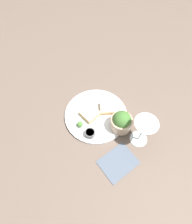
{
  "coord_description": "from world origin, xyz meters",
  "views": [
    {
      "loc": [
        -0.13,
        -0.41,
        0.73
      ],
      "look_at": [
        0.0,
        0.0,
        0.03
      ],
      "focal_mm": 28.0,
      "sensor_mm": 36.0,
      "label": 1
    }
  ],
  "objects_px": {
    "cheese_toast_far": "(108,108)",
    "cheese_toast_near": "(90,113)",
    "salad_bowl": "(121,122)",
    "wine_glass": "(144,129)",
    "sauce_ramekin": "(90,133)",
    "napkin": "(118,162)"
  },
  "relations": [
    {
      "from": "sauce_ramekin",
      "to": "cheese_toast_near",
      "type": "height_order",
      "value": "same"
    },
    {
      "from": "cheese_toast_far",
      "to": "cheese_toast_near",
      "type": "bearing_deg",
      "value": -177.86
    },
    {
      "from": "sauce_ramekin",
      "to": "cheese_toast_near",
      "type": "xyz_separation_m",
      "value": [
        0.03,
        0.1,
        -0.0
      ]
    },
    {
      "from": "napkin",
      "to": "salad_bowl",
      "type": "bearing_deg",
      "value": 66.03
    },
    {
      "from": "wine_glass",
      "to": "sauce_ramekin",
      "type": "bearing_deg",
      "value": 158.86
    },
    {
      "from": "sauce_ramekin",
      "to": "napkin",
      "type": "distance_m",
      "value": 0.17
    },
    {
      "from": "salad_bowl",
      "to": "sauce_ramekin",
      "type": "relative_size",
      "value": 2.25
    },
    {
      "from": "salad_bowl",
      "to": "cheese_toast_near",
      "type": "relative_size",
      "value": 0.99
    },
    {
      "from": "salad_bowl",
      "to": "sauce_ramekin",
      "type": "distance_m",
      "value": 0.15
    },
    {
      "from": "cheese_toast_near",
      "to": "cheese_toast_far",
      "type": "bearing_deg",
      "value": 2.14
    },
    {
      "from": "wine_glass",
      "to": "cheese_toast_far",
      "type": "bearing_deg",
      "value": 114.64
    },
    {
      "from": "salad_bowl",
      "to": "cheese_toast_far",
      "type": "relative_size",
      "value": 1.13
    },
    {
      "from": "wine_glass",
      "to": "napkin",
      "type": "height_order",
      "value": "wine_glass"
    },
    {
      "from": "sauce_ramekin",
      "to": "napkin",
      "type": "bearing_deg",
      "value": -62.47
    },
    {
      "from": "napkin",
      "to": "cheese_toast_near",
      "type": "bearing_deg",
      "value": 101.21
    },
    {
      "from": "cheese_toast_far",
      "to": "napkin",
      "type": "height_order",
      "value": "cheese_toast_far"
    },
    {
      "from": "cheese_toast_far",
      "to": "wine_glass",
      "type": "relative_size",
      "value": 0.59
    },
    {
      "from": "salad_bowl",
      "to": "cheese_toast_near",
      "type": "xyz_separation_m",
      "value": [
        -0.11,
        0.1,
        -0.03
      ]
    },
    {
      "from": "cheese_toast_far",
      "to": "napkin",
      "type": "bearing_deg",
      "value": -99.25
    },
    {
      "from": "wine_glass",
      "to": "napkin",
      "type": "relative_size",
      "value": 0.86
    },
    {
      "from": "cheese_toast_far",
      "to": "wine_glass",
      "type": "height_order",
      "value": "wine_glass"
    },
    {
      "from": "salad_bowl",
      "to": "wine_glass",
      "type": "distance_m",
      "value": 0.11
    }
  ]
}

